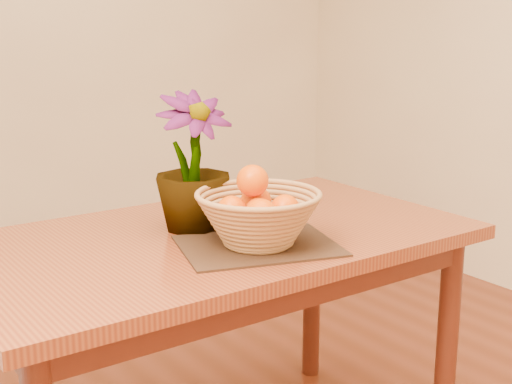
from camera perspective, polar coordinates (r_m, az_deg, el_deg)
table at (r=2.01m, az=-3.20°, el=-5.67°), size 1.40×0.80×0.75m
placemat at (r=1.86m, az=0.19°, el=-4.33°), size 0.47×0.40×0.01m
wicker_basket at (r=1.84m, az=0.19°, el=-2.27°), size 0.33×0.33×0.13m
orange_pile at (r=1.83m, az=0.10°, el=-0.94°), size 0.20×0.20×0.15m
potted_plant at (r=1.97m, az=-5.08°, el=2.41°), size 0.22×0.22×0.39m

